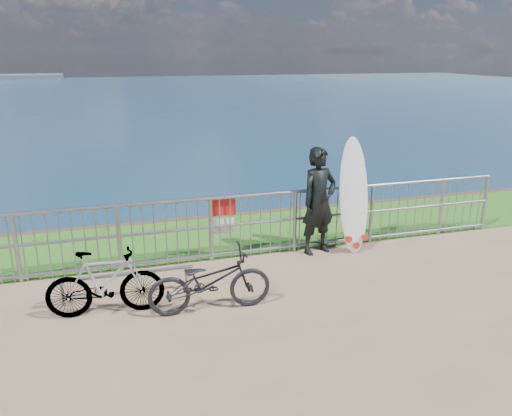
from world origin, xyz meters
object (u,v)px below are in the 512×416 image
object	(u,v)px
surfer	(319,201)
bicycle_far	(105,283)
surfboard	(354,200)
bicycle_near	(210,281)

from	to	relation	value
surfer	bicycle_far	world-z (taller)	surfer
surfboard	bicycle_near	size ratio (longest dim) A/B	1.21
surfer	surfboard	bearing A→B (deg)	-21.91
surfer	surfboard	xyz separation A→B (m)	(0.63, -0.07, -0.01)
bicycle_far	bicycle_near	bearing A→B (deg)	-98.13
surfboard	bicycle_far	bearing A→B (deg)	-164.56
surfer	bicycle_near	size ratio (longest dim) A/B	1.12
surfer	bicycle_far	xyz separation A→B (m)	(-3.60, -1.24, -0.47)
surfer	bicycle_far	distance (m)	3.84
bicycle_near	bicycle_far	xyz separation A→B (m)	(-1.36, 0.29, 0.02)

